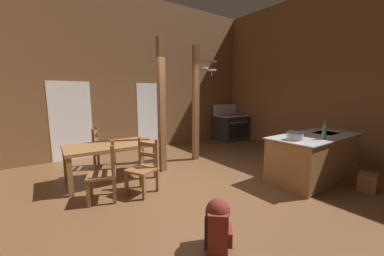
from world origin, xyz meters
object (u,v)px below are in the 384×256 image
at_px(ladderback_chair_near_window, 102,148).
at_px(ladderback_chair_by_post, 105,173).
at_px(kitchen_island, 314,157).
at_px(mixing_bowl_on_counter, 296,133).
at_px(backpack, 218,223).
at_px(ladderback_chair_at_table_end, 144,167).
at_px(step_stool, 367,180).
at_px(stockpot_on_counter, 295,136).
at_px(bottle_tall_on_counter, 324,132).
at_px(stove_range, 231,127).
at_px(dining_table, 111,148).

xyz_separation_m(ladderback_chair_near_window, ladderback_chair_by_post, (-0.40, -1.78, 0.00)).
relative_size(kitchen_island, mixing_bowl_on_counter, 9.89).
distance_m(backpack, mixing_bowl_on_counter, 2.98).
bearing_deg(ladderback_chair_near_window, mixing_bowl_on_counter, -43.94).
bearing_deg(backpack, kitchen_island, 8.90).
bearing_deg(ladderback_chair_near_window, ladderback_chair_at_table_end, -82.68).
distance_m(step_stool, stockpot_on_counter, 1.55).
bearing_deg(bottle_tall_on_counter, ladderback_chair_at_table_end, 149.22).
height_order(ladderback_chair_by_post, backpack, ladderback_chair_by_post).
relative_size(stockpot_on_counter, bottle_tall_on_counter, 1.07).
relative_size(stove_range, ladderback_chair_by_post, 1.39).
height_order(ladderback_chair_by_post, mixing_bowl_on_counter, mixing_bowl_on_counter).
bearing_deg(mixing_bowl_on_counter, ladderback_chair_near_window, 136.06).
relative_size(stove_range, bottle_tall_on_counter, 3.84).
xyz_separation_m(stove_range, dining_table, (-4.84, -1.43, 0.17)).
relative_size(step_stool, bottle_tall_on_counter, 1.20).
bearing_deg(stove_range, dining_table, -163.50).
bearing_deg(step_stool, backpack, 173.05).
relative_size(stove_range, dining_table, 0.76).
relative_size(step_stool, ladderback_chair_by_post, 0.44).
height_order(ladderback_chair_near_window, ladderback_chair_by_post, same).
relative_size(ladderback_chair_near_window, ladderback_chair_by_post, 1.00).
xyz_separation_m(ladderback_chair_by_post, backpack, (0.70, -1.97, -0.14)).
bearing_deg(mixing_bowl_on_counter, kitchen_island, -46.25).
relative_size(kitchen_island, bottle_tall_on_counter, 6.32).
height_order(dining_table, ladderback_chair_at_table_end, ladderback_chair_at_table_end).
relative_size(kitchen_island, backpack, 3.65).
xyz_separation_m(dining_table, ladderback_chair_near_window, (0.05, 0.95, -0.20)).
bearing_deg(ladderback_chair_near_window, stockpot_on_counter, -51.62).
bearing_deg(stockpot_on_counter, dining_table, 138.69).
height_order(mixing_bowl_on_counter, bottle_tall_on_counter, bottle_tall_on_counter).
bearing_deg(backpack, step_stool, -6.95).
bearing_deg(dining_table, step_stool, -41.33).
relative_size(ladderback_chair_by_post, ladderback_chair_at_table_end, 1.00).
bearing_deg(ladderback_chair_by_post, backpack, -70.39).
distance_m(ladderback_chair_near_window, bottle_tall_on_counter, 4.74).
height_order(kitchen_island, bottle_tall_on_counter, bottle_tall_on_counter).
height_order(stove_range, ladderback_chair_at_table_end, stove_range).
bearing_deg(stove_range, kitchen_island, -110.62).
xyz_separation_m(ladderback_chair_by_post, mixing_bowl_on_counter, (3.52, -1.22, 0.49)).
height_order(kitchen_island, dining_table, kitchen_island).
relative_size(ladderback_chair_at_table_end, bottle_tall_on_counter, 2.76).
height_order(step_stool, backpack, backpack).
bearing_deg(stove_range, ladderback_chair_at_table_end, -152.59).
bearing_deg(dining_table, ladderback_chair_near_window, 86.79).
height_order(ladderback_chair_at_table_end, mixing_bowl_on_counter, mixing_bowl_on_counter).
relative_size(kitchen_island, dining_table, 1.26).
distance_m(stockpot_on_counter, mixing_bowl_on_counter, 0.59).
bearing_deg(dining_table, kitchen_island, -34.12).
bearing_deg(ladderback_chair_near_window, step_stool, -49.17).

